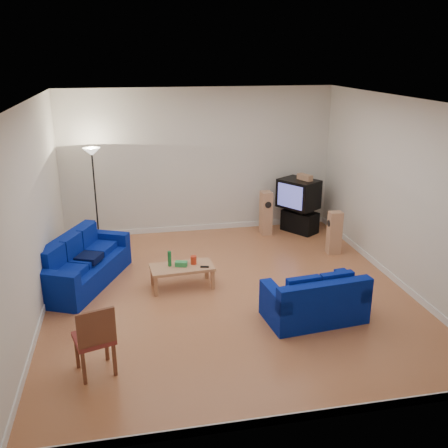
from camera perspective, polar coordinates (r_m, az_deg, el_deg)
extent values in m
cube|color=brown|center=(8.60, 0.52, -7.80)|extent=(6.00, 6.50, 0.01)
cube|color=white|center=(7.71, 0.59, 13.95)|extent=(6.00, 6.50, 0.01)
cube|color=silver|center=(11.12, -2.87, 7.14)|extent=(6.00, 0.01, 3.20)
cube|color=silver|center=(5.08, 8.07, -7.83)|extent=(6.00, 0.01, 3.20)
cube|color=silver|center=(7.99, -21.04, 1.12)|extent=(0.01, 6.50, 3.20)
cube|color=silver|center=(9.08, 19.46, 3.37)|extent=(0.01, 6.50, 3.20)
cube|color=white|center=(11.52, -2.74, -0.38)|extent=(6.00, 0.02, 0.12)
cube|color=white|center=(5.94, 7.31, -21.16)|extent=(6.00, 0.02, 0.12)
cube|color=white|center=(8.55, -19.75, -8.74)|extent=(0.02, 6.50, 0.12)
cube|color=white|center=(9.58, 18.40, -5.53)|extent=(0.02, 6.50, 0.12)
cube|color=#021063|center=(9.18, -15.81, -5.39)|extent=(1.70, 2.30, 0.40)
cube|color=#021063|center=(9.19, -17.96, -2.80)|extent=(1.07, 2.01, 0.41)
cube|color=#021063|center=(9.83, -13.36, -1.52)|extent=(0.92, 0.57, 0.23)
cube|color=#021063|center=(8.32, -19.11, -5.96)|extent=(0.92, 0.57, 0.23)
cube|color=black|center=(9.00, -15.17, -3.77)|extent=(0.51, 0.51, 0.12)
cube|color=#021063|center=(7.87, 10.20, -9.35)|extent=(1.56, 0.98, 0.36)
cube|color=#021063|center=(7.45, 11.48, -7.93)|extent=(1.49, 0.35, 0.37)
cube|color=#021063|center=(7.48, 5.90, -8.22)|extent=(0.28, 0.84, 0.21)
cube|color=#021063|center=(8.03, 14.42, -6.76)|extent=(0.28, 0.84, 0.21)
cube|color=black|center=(7.85, 9.88, -7.20)|extent=(0.38, 0.38, 0.10)
cube|color=tan|center=(8.67, -4.83, -4.97)|extent=(1.12, 0.62, 0.05)
cube|color=tan|center=(8.49, -7.79, -7.09)|extent=(0.06, 0.06, 0.34)
cube|color=tan|center=(8.88, -8.19, -5.88)|extent=(0.06, 0.06, 0.34)
cube|color=tan|center=(8.65, -1.31, -6.40)|extent=(0.06, 0.06, 0.34)
cube|color=tan|center=(9.03, -2.00, -5.24)|extent=(0.06, 0.06, 0.34)
cylinder|color=#197233|center=(8.63, -6.24, -3.97)|extent=(0.08, 0.08, 0.27)
cube|color=green|center=(8.64, -4.91, -4.56)|extent=(0.23, 0.17, 0.08)
cylinder|color=red|center=(8.70, -3.50, -4.13)|extent=(0.14, 0.14, 0.15)
cube|color=black|center=(8.58, -2.23, -4.91)|extent=(0.16, 0.08, 0.02)
cube|color=black|center=(11.49, 8.65, 0.29)|extent=(0.80, 0.89, 0.48)
cube|color=black|center=(11.37, 8.97, 1.59)|extent=(0.45, 0.50, 0.10)
cube|color=black|center=(11.29, 8.52, 3.45)|extent=(0.97, 1.03, 0.64)
cube|color=#434695|center=(11.05, 7.54, 3.15)|extent=(0.38, 0.56, 0.51)
cube|color=tan|center=(11.19, 9.22, 5.30)|extent=(0.29, 0.38, 0.13)
cube|color=tan|center=(11.17, 4.81, 1.26)|extent=(0.24, 0.30, 0.98)
cylinder|color=black|center=(10.96, 5.08, 2.19)|extent=(0.14, 0.02, 0.14)
cube|color=tan|center=(10.29, 12.50, -0.99)|extent=(0.27, 0.21, 0.88)
cylinder|color=black|center=(10.17, 11.88, 0.07)|extent=(0.02, 0.13, 0.13)
cylinder|color=black|center=(10.94, -14.03, -2.26)|extent=(0.27, 0.27, 0.03)
cylinder|color=black|center=(10.64, -14.45, 2.69)|extent=(0.03, 0.03, 1.95)
cone|color=white|center=(10.41, -14.90, 7.99)|extent=(0.36, 0.36, 0.16)
cube|color=brown|center=(6.57, -15.74, -15.53)|extent=(0.05, 0.05, 0.47)
cube|color=brown|center=(6.88, -16.46, -13.85)|extent=(0.05, 0.05, 0.47)
cube|color=brown|center=(6.63, -12.41, -14.86)|extent=(0.05, 0.05, 0.47)
cube|color=brown|center=(6.94, -13.30, -13.24)|extent=(0.05, 0.05, 0.47)
cube|color=maroon|center=(6.62, -14.66, -12.50)|extent=(0.58, 0.58, 0.06)
cube|color=brown|center=(6.31, -14.39, -11.45)|extent=(0.46, 0.17, 0.47)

